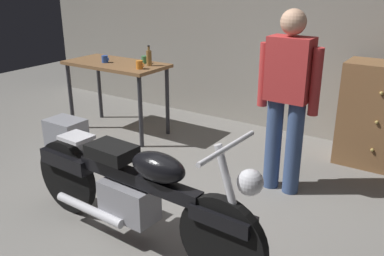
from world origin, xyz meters
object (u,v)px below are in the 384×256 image
at_px(motorcycle, 135,190).
at_px(mug_green_speckled, 145,60).
at_px(mug_blue_enamel, 105,59).
at_px(mug_orange_travel, 140,65).
at_px(bottle, 149,58).
at_px(person_standing, 287,95).
at_px(wooden_dresser, 381,116).
at_px(storage_bin, 66,133).

xyz_separation_m(motorcycle, mug_green_speckled, (-1.44, 1.90, 0.50)).
xyz_separation_m(mug_blue_enamel, mug_orange_travel, (0.59, -0.05, 0.00)).
height_order(mug_blue_enamel, bottle, bottle).
distance_m(mug_orange_travel, bottle, 0.21).
relative_size(motorcycle, mug_orange_travel, 19.43).
distance_m(person_standing, mug_orange_travel, 1.89).
bearing_deg(wooden_dresser, mug_blue_enamel, -165.46).
distance_m(motorcycle, mug_blue_enamel, 2.56).
height_order(motorcycle, person_standing, person_standing).
bearing_deg(mug_orange_travel, mug_green_speckled, 119.11).
distance_m(wooden_dresser, bottle, 2.65).
bearing_deg(person_standing, bottle, -11.04).
xyz_separation_m(mug_green_speckled, mug_blue_enamel, (-0.44, -0.24, -0.00)).
bearing_deg(mug_blue_enamel, wooden_dresser, 14.54).
bearing_deg(wooden_dresser, bottle, -165.63).
bearing_deg(storage_bin, motorcycle, -27.21).
relative_size(wooden_dresser, storage_bin, 2.50).
xyz_separation_m(person_standing, storage_bin, (-2.51, -0.42, -0.76)).
xyz_separation_m(motorcycle, mug_orange_travel, (-1.28, 1.62, 0.50)).
height_order(motorcycle, wooden_dresser, wooden_dresser).
xyz_separation_m(wooden_dresser, mug_blue_enamel, (-3.11, -0.81, 0.39)).
bearing_deg(mug_orange_travel, motorcycle, -51.57).
bearing_deg(wooden_dresser, storage_bin, -154.75).
xyz_separation_m(mug_green_speckled, bottle, (0.14, -0.08, 0.05)).
bearing_deg(mug_blue_enamel, motorcycle, -41.55).
distance_m(storage_bin, mug_blue_enamel, 1.03).
distance_m(storage_bin, mug_orange_travel, 1.19).
relative_size(motorcycle, storage_bin, 4.98).
height_order(mug_orange_travel, bottle, bottle).
distance_m(storage_bin, mug_green_speckled, 1.29).
height_order(person_standing, mug_orange_travel, person_standing).
height_order(wooden_dresser, storage_bin, wooden_dresser).
height_order(mug_green_speckled, bottle, bottle).
height_order(person_standing, storage_bin, person_standing).
distance_m(mug_blue_enamel, mug_orange_travel, 0.60).
height_order(wooden_dresser, mug_orange_travel, wooden_dresser).
bearing_deg(mug_blue_enamel, mug_green_speckled, 28.64).
bearing_deg(bottle, mug_blue_enamel, -164.75).
relative_size(mug_orange_travel, bottle, 0.47).
xyz_separation_m(person_standing, bottle, (-1.90, 0.41, 0.07)).
relative_size(wooden_dresser, mug_blue_enamel, 10.11).
relative_size(person_standing, mug_green_speckled, 15.55).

